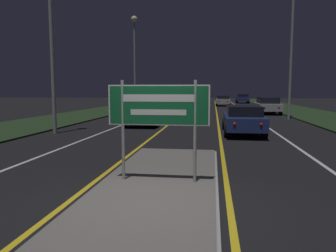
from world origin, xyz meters
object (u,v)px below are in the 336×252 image
object	(u,v)px
streetlight_left_near	(51,15)
car_receding_0	(243,119)
car_approaching_2	(186,100)
car_receding_3	(243,98)
streetlight_left_far	(135,46)
car_receding_1	(267,105)
car_approaching_0	(145,112)
streetlight_right_near	(292,23)
car_approaching_1	(131,106)
highway_sign	(158,110)
car_receding_2	(223,100)

from	to	relation	value
streetlight_left_near	car_receding_0	world-z (taller)	streetlight_left_near
car_receding_0	car_approaching_2	world-z (taller)	car_receding_0
car_receding_3	streetlight_left_far	bearing A→B (deg)	-117.75
car_receding_0	car_receding_1	distance (m)	14.05
car_receding_3	car_approaching_0	xyz separation A→B (m)	(-8.61, -34.40, -0.00)
streetlight_right_near	streetlight_left_far	bearing A→B (deg)	152.01
streetlight_left_near	car_receding_3	size ratio (longest dim) A/B	2.01
streetlight_left_near	streetlight_right_near	bearing A→B (deg)	35.57
car_receding_3	car_approaching_1	xyz separation A→B (m)	(-11.52, -26.35, -0.03)
highway_sign	car_approaching_0	size ratio (longest dim) A/B	0.52
car_approaching_2	streetlight_left_near	bearing A→B (deg)	-97.99
highway_sign	car_approaching_0	distance (m)	12.42
streetlight_right_near	car_receding_2	bearing A→B (deg)	101.70
car_approaching_2	streetlight_right_near	bearing A→B (deg)	-64.85
streetlight_left_near	car_approaching_0	distance (m)	7.30
streetlight_left_near	streetlight_right_near	world-z (taller)	streetlight_right_near
car_receding_0	car_receding_3	xyz separation A→B (m)	(3.20, 37.51, 0.05)
car_receding_1	car_approaching_2	size ratio (longest dim) A/B	1.02
streetlight_left_near	car_receding_1	size ratio (longest dim) A/B	1.87
streetlight_right_near	car_receding_1	xyz separation A→B (m)	(-0.58, 5.68, -5.86)
car_receding_0	car_approaching_0	xyz separation A→B (m)	(-5.41, 3.11, 0.04)
streetlight_left_far	car_receding_2	distance (m)	16.26
streetlight_left_near	streetlight_left_far	bearing A→B (deg)	89.58
streetlight_left_near	streetlight_left_far	xyz separation A→B (m)	(0.12, 15.85, 0.62)
car_approaching_0	car_approaching_2	world-z (taller)	car_approaching_0
streetlight_right_near	car_approaching_0	world-z (taller)	streetlight_right_near
car_receding_3	car_approaching_2	distance (m)	13.48
highway_sign	car_receding_3	world-z (taller)	highway_sign
car_receding_2	car_approaching_1	size ratio (longest dim) A/B	0.88
car_approaching_0	highway_sign	bearing A→B (deg)	-76.77
car_receding_0	car_receding_1	bearing A→B (deg)	76.55
car_receding_0	car_receding_3	bearing A→B (deg)	85.12
car_approaching_1	car_approaching_2	distance (m)	16.00
car_receding_0	car_receding_1	size ratio (longest dim) A/B	1.00
highway_sign	car_receding_3	bearing A→B (deg)	82.92
car_receding_0	car_approaching_1	world-z (taller)	car_approaching_1
car_receding_2	car_approaching_0	bearing A→B (deg)	-102.18
streetlight_left_far	car_approaching_2	xyz separation A→B (m)	(3.81, 12.11, -5.42)
streetlight_left_near	car_receding_2	world-z (taller)	streetlight_left_near
car_receding_3	car_approaching_2	bearing A→B (deg)	-127.44
streetlight_left_near	car_receding_3	xyz separation A→B (m)	(12.12, 38.66, -4.77)
car_receding_1	car_approaching_0	distance (m)	13.66
streetlight_left_far	car_approaching_0	distance (m)	13.22
streetlight_left_far	car_receding_1	size ratio (longest dim) A/B	1.88
car_receding_3	car_approaching_0	world-z (taller)	car_receding_3
car_receding_1	car_approaching_0	size ratio (longest dim) A/B	1.12
highway_sign	streetlight_left_far	world-z (taller)	streetlight_left_far
highway_sign	streetlight_left_near	size ratio (longest dim) A/B	0.25
car_receding_1	car_receding_0	bearing A→B (deg)	-103.45
car_approaching_2	car_receding_3	bearing A→B (deg)	52.56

